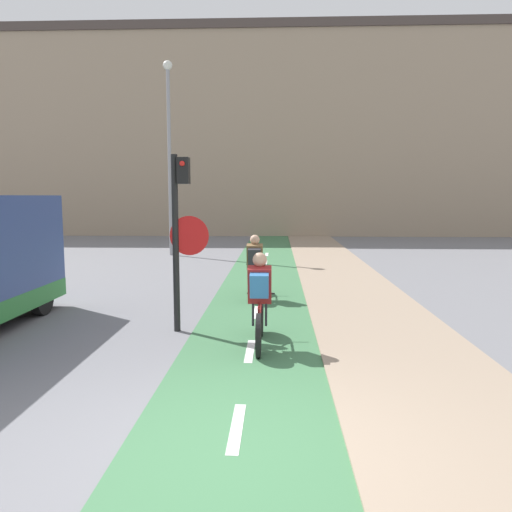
# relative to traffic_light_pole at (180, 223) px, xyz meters

# --- Properties ---
(ground_plane) EXTENTS (120.00, 120.00, 0.00)m
(ground_plane) POSITION_rel_traffic_light_pole_xyz_m (1.24, -4.14, -1.88)
(ground_plane) COLOR slate
(bike_lane) EXTENTS (2.09, 60.00, 0.02)m
(bike_lane) POSITION_rel_traffic_light_pole_xyz_m (1.24, -4.13, -1.87)
(bike_lane) COLOR #3D7047
(bike_lane) RESTS_ON ground_plane
(sidewalk_strip) EXTENTS (2.40, 60.00, 0.05)m
(sidewalk_strip) POSITION_rel_traffic_light_pole_xyz_m (3.49, -4.14, -1.86)
(sidewalk_strip) COLOR gray
(sidewalk_strip) RESTS_ON ground_plane
(building_row_background) EXTENTS (60.00, 5.20, 12.14)m
(building_row_background) POSITION_rel_traffic_light_pole_xyz_m (1.24, 23.09, 4.20)
(building_row_background) COLOR gray
(building_row_background) RESTS_ON ground_plane
(traffic_light_pole) EXTENTS (0.67, 0.25, 3.03)m
(traffic_light_pole) POSITION_rel_traffic_light_pole_xyz_m (0.00, 0.00, 0.00)
(traffic_light_pole) COLOR black
(traffic_light_pole) RESTS_ON ground_plane
(street_lamp_far) EXTENTS (0.36, 0.36, 7.47)m
(street_lamp_far) POSITION_rel_traffic_light_pole_xyz_m (-2.55, 11.17, 2.63)
(street_lamp_far) COLOR gray
(street_lamp_far) RESTS_ON ground_plane
(cyclist_near) EXTENTS (0.46, 1.75, 1.48)m
(cyclist_near) POSITION_rel_traffic_light_pole_xyz_m (1.38, -0.88, -1.17)
(cyclist_near) COLOR black
(cyclist_near) RESTS_ON ground_plane
(cyclist_far) EXTENTS (0.46, 1.71, 1.47)m
(cyclist_far) POSITION_rel_traffic_light_pole_xyz_m (1.14, 2.79, -1.18)
(cyclist_far) COLOR black
(cyclist_far) RESTS_ON ground_plane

